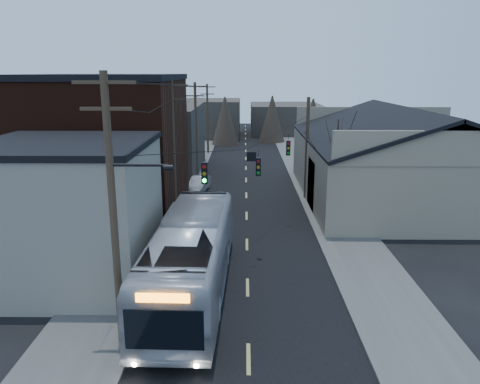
% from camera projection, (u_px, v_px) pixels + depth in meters
% --- Properties ---
extents(road_surface, '(9.00, 110.00, 0.02)m').
position_uv_depth(road_surface, '(246.00, 185.00, 44.65)').
color(road_surface, black).
rests_on(road_surface, ground).
extents(sidewalk_left, '(4.00, 110.00, 0.12)m').
position_uv_depth(sidewalk_left, '(178.00, 184.00, 44.69)').
color(sidewalk_left, '#474744').
rests_on(sidewalk_left, ground).
extents(sidewalk_right, '(4.00, 110.00, 0.12)m').
position_uv_depth(sidewalk_right, '(314.00, 184.00, 44.57)').
color(sidewalk_right, '#474744').
rests_on(sidewalk_right, ground).
extents(building_clapboard, '(8.00, 8.00, 7.00)m').
position_uv_depth(building_clapboard, '(69.00, 214.00, 23.52)').
color(building_clapboard, gray).
rests_on(building_clapboard, ground).
extents(building_brick, '(10.00, 12.00, 10.00)m').
position_uv_depth(building_brick, '(109.00, 150.00, 33.81)').
color(building_brick, black).
rests_on(building_brick, ground).
extents(building_left_far, '(9.00, 14.00, 7.00)m').
position_uv_depth(building_left_far, '(157.00, 139.00, 49.68)').
color(building_left_far, '#35302B').
rests_on(building_left_far, ground).
extents(warehouse, '(16.16, 20.60, 7.73)m').
position_uv_depth(warehouse, '(402.00, 168.00, 39.01)').
color(warehouse, gray).
rests_on(warehouse, ground).
extents(building_far_left, '(10.00, 12.00, 6.00)m').
position_uv_depth(building_far_left, '(210.00, 118.00, 77.86)').
color(building_far_left, '#35302B').
rests_on(building_far_left, ground).
extents(building_far_right, '(12.00, 14.00, 5.00)m').
position_uv_depth(building_far_right, '(285.00, 118.00, 82.70)').
color(building_far_right, '#35302B').
rests_on(building_far_right, ground).
extents(bare_tree, '(0.40, 0.40, 7.20)m').
position_uv_depth(bare_tree, '(336.00, 169.00, 34.01)').
color(bare_tree, black).
rests_on(bare_tree, ground).
extents(utility_lines, '(11.24, 45.28, 10.50)m').
position_uv_depth(utility_lines, '(208.00, 142.00, 37.77)').
color(utility_lines, '#382B1E').
rests_on(utility_lines, ground).
extents(bus, '(3.54, 13.58, 3.76)m').
position_uv_depth(bus, '(191.00, 257.00, 22.34)').
color(bus, '#A8ABB4').
rests_on(bus, ground).
extents(parked_car, '(1.94, 4.19, 1.33)m').
position_uv_depth(parked_car, '(199.00, 184.00, 42.05)').
color(parked_car, '#93969A').
rests_on(parked_car, ground).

